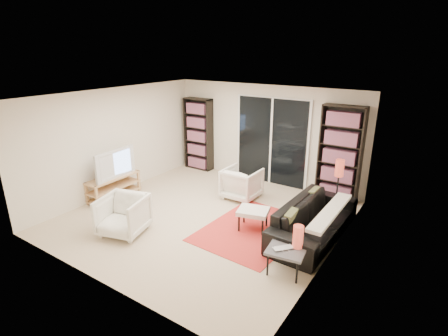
{
  "coord_description": "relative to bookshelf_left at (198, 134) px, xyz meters",
  "views": [
    {
      "loc": [
        3.82,
        -5.04,
        3.22
      ],
      "look_at": [
        0.25,
        0.3,
        1.0
      ],
      "focal_mm": 28.0,
      "sensor_mm": 36.0,
      "label": 1
    }
  ],
  "objects": [
    {
      "name": "table_lamp",
      "position": [
        4.15,
        -2.99,
        -0.4
      ],
      "size": [
        0.16,
        0.16,
        0.35
      ],
      "primitive_type": "cylinder",
      "color": "#C13F2B",
      "rests_on": "side_table"
    },
    {
      "name": "floor_lamp",
      "position": [
        4.11,
        -0.92,
        -0.07
      ],
      "size": [
        0.18,
        0.18,
        1.21
      ],
      "color": "black",
      "rests_on": "floor"
    },
    {
      "name": "laptop",
      "position": [
        4.03,
        -3.18,
        -0.56
      ],
      "size": [
        0.34,
        0.36,
        0.02
      ],
      "primitive_type": "imported",
      "rotation": [
        0.0,
        0.0,
        0.88
      ],
      "color": "silver",
      "rests_on": "side_table"
    },
    {
      "name": "side_table",
      "position": [
        4.04,
        -3.1,
        -0.61
      ],
      "size": [
        0.62,
        0.62,
        0.4
      ],
      "color": "#4C4B51",
      "rests_on": "floor"
    },
    {
      "name": "tv",
      "position": [
        -0.33,
        -2.69,
        -0.16
      ],
      "size": [
        0.22,
        1.1,
        0.63
      ],
      "primitive_type": "imported",
      "rotation": [
        0.0,
        0.0,
        1.64
      ],
      "color": "black",
      "rests_on": "tv_stand"
    },
    {
      "name": "bookshelf_left",
      "position": [
        0.0,
        0.0,
        0.0
      ],
      "size": [
        0.8,
        0.3,
        1.95
      ],
      "color": "black",
      "rests_on": "ground"
    },
    {
      "name": "wall_left",
      "position": [
        -0.55,
        -2.33,
        0.22
      ],
      "size": [
        0.02,
        5.0,
        2.4
      ],
      "primitive_type": "cube",
      "color": "silver",
      "rests_on": "ground"
    },
    {
      "name": "sofa",
      "position": [
        4.02,
        -1.87,
        -0.65
      ],
      "size": [
        0.95,
        2.27,
        0.66
      ],
      "primitive_type": "imported",
      "rotation": [
        0.0,
        0.0,
        1.54
      ],
      "color": "black",
      "rests_on": "floor"
    },
    {
      "name": "ceiling",
      "position": [
        1.95,
        -2.33,
        1.42
      ],
      "size": [
        5.0,
        5.0,
        0.02
      ],
      "primitive_type": "cube",
      "color": "white",
      "rests_on": "wall_back"
    },
    {
      "name": "ottoman",
      "position": [
        2.98,
        -2.23,
        -0.63
      ],
      "size": [
        0.65,
        0.58,
        0.4
      ],
      "color": "silver",
      "rests_on": "floor"
    },
    {
      "name": "sliding_door",
      "position": [
        2.15,
        0.13,
        0.07
      ],
      "size": [
        1.92,
        0.08,
        2.16
      ],
      "color": "white",
      "rests_on": "ground"
    },
    {
      "name": "wall_front",
      "position": [
        1.95,
        -4.83,
        0.22
      ],
      "size": [
        5.0,
        0.02,
        2.4
      ],
      "primitive_type": "cube",
      "color": "silver",
      "rests_on": "ground"
    },
    {
      "name": "tv_stand",
      "position": [
        -0.35,
        -2.69,
        -0.71
      ],
      "size": [
        0.4,
        1.25,
        0.5
      ],
      "color": "tan",
      "rests_on": "floor"
    },
    {
      "name": "wall_back",
      "position": [
        1.95,
        0.17,
        0.22
      ],
      "size": [
        5.0,
        0.02,
        2.4
      ],
      "primitive_type": "cube",
      "color": "silver",
      "rests_on": "ground"
    },
    {
      "name": "armchair_front",
      "position": [
        1.1,
        -3.67,
        -0.62
      ],
      "size": [
        0.95,
        0.97,
        0.71
      ],
      "primitive_type": "imported",
      "rotation": [
        0.0,
        0.0,
        0.28
      ],
      "color": "silver",
      "rests_on": "floor"
    },
    {
      "name": "rug",
      "position": [
        3.0,
        -2.26,
        -0.97
      ],
      "size": [
        1.67,
        2.21,
        0.01
      ],
      "primitive_type": "cube",
      "rotation": [
        0.0,
        0.0,
        -0.04
      ],
      "color": "red",
      "rests_on": "floor"
    },
    {
      "name": "wall_right",
      "position": [
        4.45,
        -2.33,
        0.22
      ],
      "size": [
        0.02,
        5.0,
        2.4
      ],
      "primitive_type": "cube",
      "color": "silver",
      "rests_on": "ground"
    },
    {
      "name": "floor",
      "position": [
        1.95,
        -2.33,
        -0.98
      ],
      "size": [
        5.0,
        5.0,
        0.0
      ],
      "primitive_type": "plane",
      "color": "beige",
      "rests_on": "ground"
    },
    {
      "name": "bookshelf_right",
      "position": [
        3.85,
        -0.0,
        0.07
      ],
      "size": [
        0.9,
        0.3,
        2.1
      ],
      "color": "black",
      "rests_on": "ground"
    },
    {
      "name": "armchair_back",
      "position": [
        2.06,
        -1.11,
        -0.63
      ],
      "size": [
        0.75,
        0.77,
        0.7
      ],
      "primitive_type": "imported",
      "rotation": [
        0.0,
        0.0,
        3.15
      ],
      "color": "silver",
      "rests_on": "floor"
    }
  ]
}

